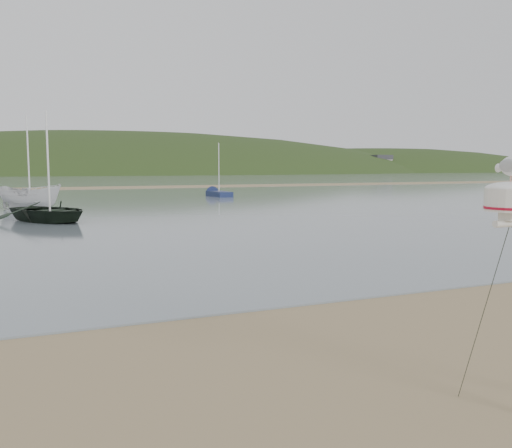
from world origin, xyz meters
name	(u,v)px	position (x,y,z in m)	size (l,w,h in m)	color
ground	(69,439)	(0.00, 0.00, 0.00)	(560.00, 560.00, 0.00)	#8A734F
water	(28,179)	(0.00, 132.00, 0.02)	(560.00, 256.00, 0.04)	slate
sandbar	(29,189)	(0.00, 70.00, 0.07)	(560.00, 7.00, 0.07)	#8A734F
hill_ridge	(76,220)	(18.52, 235.00, -19.70)	(620.00, 180.00, 80.00)	#213315
far_cottages	(36,163)	(3.00, 196.00, 4.00)	(294.40, 6.30, 8.00)	beige
boat_dark	(48,171)	(0.77, 24.52, 2.70)	(3.80, 1.10, 5.33)	black
boat_white	(29,176)	(-0.13, 33.62, 2.30)	(1.70, 1.74, 4.51)	silver
sailboat_blue_far	(215,193)	(16.96, 45.39, 0.30)	(1.43, 5.61, 5.61)	#152049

